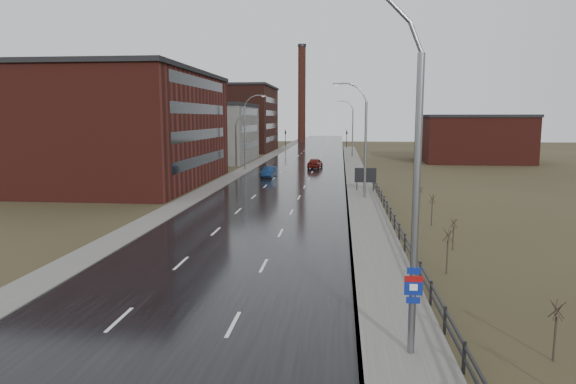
% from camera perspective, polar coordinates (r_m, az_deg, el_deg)
% --- Properties ---
extents(ground, '(320.00, 320.00, 0.00)m').
position_cam_1_polar(ground, '(17.86, -16.57, -18.74)').
color(ground, '#2D2819').
rests_on(ground, ground).
extents(road, '(14.00, 300.00, 0.06)m').
position_cam_1_polar(road, '(75.34, 0.94, 2.21)').
color(road, black).
rests_on(road, ground).
extents(sidewalk_right, '(3.20, 180.00, 0.18)m').
position_cam_1_polar(sidewalk_right, '(50.32, 8.31, -0.86)').
color(sidewalk_right, '#595651').
rests_on(sidewalk_right, ground).
extents(curb_right, '(0.16, 180.00, 0.18)m').
position_cam_1_polar(curb_right, '(50.28, 6.57, -0.83)').
color(curb_right, slate).
rests_on(curb_right, ground).
extents(sidewalk_left, '(2.40, 260.00, 0.12)m').
position_cam_1_polar(sidewalk_left, '(76.46, -5.20, 2.29)').
color(sidewalk_left, '#595651').
rests_on(sidewalk_left, ground).
extents(warehouse_near, '(22.44, 28.56, 13.50)m').
position_cam_1_polar(warehouse_near, '(65.62, -18.95, 6.75)').
color(warehouse_near, '#471914').
rests_on(warehouse_near, ground).
extents(warehouse_mid, '(16.32, 20.40, 10.50)m').
position_cam_1_polar(warehouse_mid, '(95.83, -8.97, 6.54)').
color(warehouse_mid, slate).
rests_on(warehouse_mid, ground).
extents(warehouse_far, '(26.52, 24.48, 15.50)m').
position_cam_1_polar(warehouse_far, '(126.10, -7.73, 8.10)').
color(warehouse_far, '#331611').
rests_on(warehouse_far, ground).
extents(building_right, '(18.36, 16.32, 8.50)m').
position_cam_1_polar(building_right, '(99.64, 19.81, 5.64)').
color(building_right, '#471914').
rests_on(building_right, ground).
extents(smokestack, '(2.70, 2.70, 30.70)m').
position_cam_1_polar(smokestack, '(165.28, 1.54, 10.88)').
color(smokestack, '#331611').
rests_on(smokestack, ground).
extents(streetlight_main, '(3.91, 0.29, 12.11)m').
position_cam_1_polar(streetlight_main, '(16.89, 13.03, 1.43)').
color(streetlight_main, slate).
rests_on(streetlight_main, ground).
extents(streetlight_right_mid, '(3.36, 0.28, 11.35)m').
position_cam_1_polar(streetlight_right_mid, '(50.74, 8.28, 5.75)').
color(streetlight_right_mid, slate).
rests_on(streetlight_right_mid, ground).
extents(streetlight_left, '(3.36, 0.28, 11.35)m').
position_cam_1_polar(streetlight_left, '(77.95, -4.61, 6.66)').
color(streetlight_left, slate).
rests_on(streetlight_left, ground).
extents(streetlight_right_far, '(3.36, 0.28, 11.35)m').
position_cam_1_polar(streetlight_right_far, '(104.69, 7.03, 7.04)').
color(streetlight_right_far, slate).
rests_on(streetlight_right_far, ground).
extents(guardrail, '(0.10, 53.05, 1.10)m').
position_cam_1_polar(guardrail, '(33.99, 12.39, -4.31)').
color(guardrail, black).
rests_on(guardrail, ground).
extents(shrub_b, '(0.50, 0.52, 2.08)m').
position_cam_1_polar(shrub_b, '(19.58, 27.59, -13.36)').
color(shrub_b, '#382D23').
rests_on(shrub_b, ground).
extents(shrub_c, '(0.57, 0.60, 2.40)m').
position_cam_1_polar(shrub_c, '(27.71, 17.30, -6.17)').
color(shrub_c, '#382D23').
rests_on(shrub_c, ground).
extents(shrub_d, '(0.46, 0.49, 1.94)m').
position_cam_1_polar(shrub_d, '(32.88, 17.90, -4.39)').
color(shrub_d, '#382D23').
rests_on(shrub_d, ground).
extents(shrub_e, '(0.56, 0.59, 2.37)m').
position_cam_1_polar(shrub_e, '(39.67, 15.71, -1.83)').
color(shrub_e, '#382D23').
rests_on(shrub_e, ground).
extents(shrub_f, '(0.43, 0.45, 1.78)m').
position_cam_1_polar(shrub_f, '(48.00, 14.45, -0.44)').
color(shrub_f, '#382D23').
rests_on(shrub_f, ground).
extents(billboard, '(2.32, 0.17, 2.62)m').
position_cam_1_polar(billboard, '(56.03, 8.59, 1.79)').
color(billboard, black).
rests_on(billboard, ground).
extents(traffic_light_left, '(0.58, 2.73, 5.30)m').
position_cam_1_polar(traffic_light_left, '(135.45, -0.28, 6.85)').
color(traffic_light_left, black).
rests_on(traffic_light_left, ground).
extents(traffic_light_right, '(0.58, 2.73, 5.30)m').
position_cam_1_polar(traffic_light_right, '(134.70, 6.55, 6.78)').
color(traffic_light_right, black).
rests_on(traffic_light_right, ground).
extents(car_near, '(1.83, 4.41, 1.42)m').
position_cam_1_polar(car_near, '(68.84, -2.12, 2.19)').
color(car_near, '#0E2348').
rests_on(car_near, ground).
extents(car_far, '(2.54, 4.97, 1.62)m').
position_cam_1_polar(car_far, '(81.17, 3.03, 3.19)').
color(car_far, '#57130E').
rests_on(car_far, ground).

